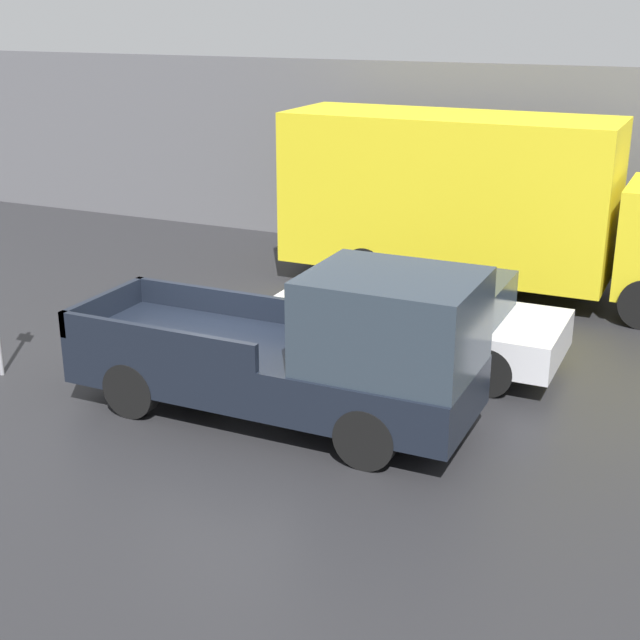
% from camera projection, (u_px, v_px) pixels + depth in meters
% --- Properties ---
extents(ground_plane, '(60.00, 60.00, 0.00)m').
position_uv_depth(ground_plane, '(226.00, 391.00, 13.33)').
color(ground_plane, '#232326').
extents(building_wall, '(28.00, 0.15, 4.27)m').
position_uv_depth(building_wall, '(425.00, 158.00, 20.42)').
color(building_wall, '#56565B').
rests_on(building_wall, ground).
extents(pickup_truck, '(5.67, 1.93, 2.28)m').
position_uv_depth(pickup_truck, '(310.00, 352.00, 11.95)').
color(pickup_truck, black).
rests_on(pickup_truck, ground).
extents(car, '(4.67, 1.96, 1.45)m').
position_uv_depth(car, '(417.00, 315.00, 14.23)').
color(car, silver).
rests_on(car, ground).
extents(delivery_truck, '(8.53, 2.35, 3.45)m').
position_uv_depth(delivery_truck, '(481.00, 200.00, 17.52)').
color(delivery_truck, gold).
rests_on(delivery_truck, ground).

